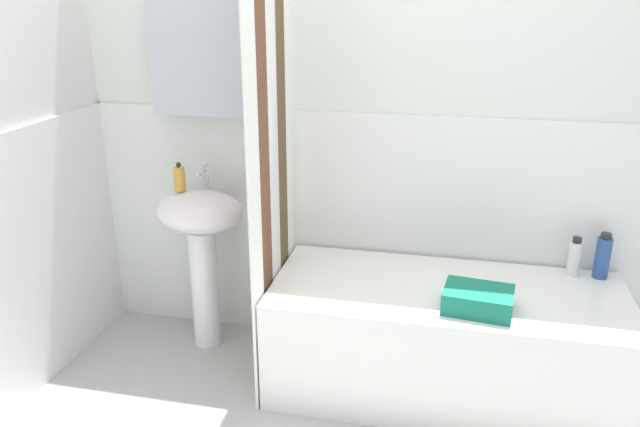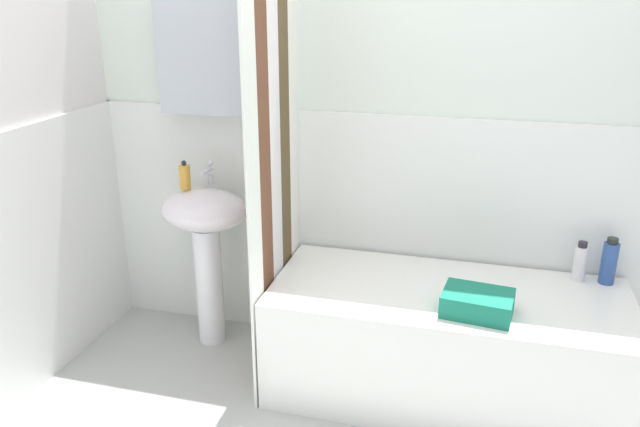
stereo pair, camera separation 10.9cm
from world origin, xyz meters
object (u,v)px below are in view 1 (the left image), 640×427
(soap_dispenser, at_px, (180,178))
(bathtub, at_px, (444,340))
(body_wash_bottle, at_px, (603,257))
(towel_folded, at_px, (478,300))
(conditioner_bottle, at_px, (574,258))
(sink, at_px, (201,235))

(soap_dispenser, relative_size, bathtub, 0.09)
(soap_dispenser, relative_size, body_wash_bottle, 0.66)
(soap_dispenser, height_order, towel_folded, soap_dispenser)
(body_wash_bottle, xyz_separation_m, conditioner_bottle, (-0.12, -0.00, -0.01))
(sink, relative_size, body_wash_bottle, 3.86)
(bathtub, bearing_deg, body_wash_bottle, 21.68)
(soap_dispenser, bearing_deg, bathtub, -6.51)
(conditioner_bottle, relative_size, towel_folded, 0.68)
(sink, xyz_separation_m, soap_dispenser, (-0.09, 0.00, 0.28))
(sink, height_order, body_wash_bottle, sink)
(body_wash_bottle, bearing_deg, towel_folded, -141.72)
(conditioner_bottle, bearing_deg, soap_dispenser, -176.48)
(sink, height_order, conditioner_bottle, sink)
(bathtub, height_order, conditioner_bottle, conditioner_bottle)
(sink, xyz_separation_m, bathtub, (1.21, -0.15, -0.35))
(towel_folded, bearing_deg, conditioner_bottle, 44.90)
(soap_dispenser, height_order, bathtub, soap_dispenser)
(body_wash_bottle, relative_size, towel_folded, 0.78)
(soap_dispenser, relative_size, conditioner_bottle, 0.77)
(sink, distance_m, soap_dispenser, 0.30)
(conditioner_bottle, bearing_deg, towel_folded, -135.10)
(bathtub, xyz_separation_m, conditioner_bottle, (0.55, 0.26, 0.34))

